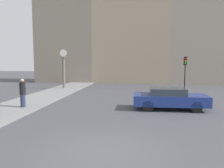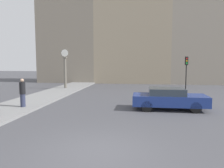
# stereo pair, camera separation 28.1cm
# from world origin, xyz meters

# --- Properties ---
(ground_plane) EXTENTS (120.00, 120.00, 0.00)m
(ground_plane) POSITION_xyz_m (0.00, 0.00, 0.00)
(ground_plane) COLOR #47474C
(sidewalk_corner) EXTENTS (3.21, 24.56, 0.13)m
(sidewalk_corner) POSITION_xyz_m (-6.43, 10.28, 0.07)
(sidewalk_corner) COLOR gray
(sidewalk_corner) RESTS_ON ground_plane
(building_row) EXTENTS (26.35, 5.00, 14.02)m
(building_row) POSITION_xyz_m (-0.07, 24.60, 6.53)
(building_row) COLOR gray
(building_row) RESTS_ON ground_plane
(sedan_car) EXTENTS (4.39, 1.80, 1.31)m
(sedan_car) POSITION_xyz_m (3.07, 6.73, 0.68)
(sedan_car) COLOR navy
(sedan_car) RESTS_ON ground_plane
(traffic_light_far) EXTENTS (0.26, 0.24, 3.37)m
(traffic_light_far) POSITION_xyz_m (5.41, 13.81, 2.43)
(traffic_light_far) COLOR black
(traffic_light_far) RESTS_ON ground_plane
(street_clock) EXTENTS (0.82, 0.36, 4.11)m
(street_clock) POSITION_xyz_m (-6.64, 15.56, 2.21)
(street_clock) COLOR #666056
(street_clock) RESTS_ON sidewalk_corner
(pedestrian_black_jacket) EXTENTS (0.35, 0.35, 1.74)m
(pedestrian_black_jacket) POSITION_xyz_m (-5.81, 5.71, 1.00)
(pedestrian_black_jacket) COLOR #2D334C
(pedestrian_black_jacket) RESTS_ON sidewalk_corner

